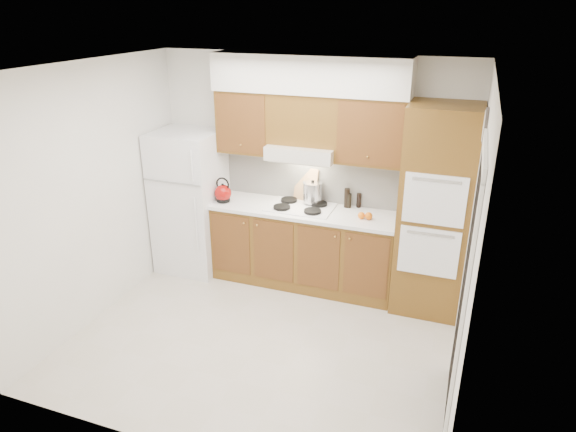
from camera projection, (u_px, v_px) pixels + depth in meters
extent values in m
plane|color=beige|center=(263.00, 338.00, 5.10)|extent=(3.60, 3.60, 0.00)
plane|color=white|center=(257.00, 68.00, 4.11)|extent=(3.60, 3.60, 0.00)
cube|color=white|center=(311.00, 170.00, 5.91)|extent=(3.60, 0.02, 2.60)
cube|color=white|center=(96.00, 194.00, 5.17)|extent=(0.02, 3.00, 2.60)
cube|color=white|center=(471.00, 247.00, 4.04)|extent=(0.02, 3.00, 2.60)
cube|color=white|center=(191.00, 202.00, 6.21)|extent=(0.75, 0.72, 1.72)
cube|color=brown|center=(304.00, 248.00, 5.97)|extent=(2.11, 0.60, 0.90)
cube|color=white|center=(304.00, 210.00, 5.78)|extent=(2.13, 0.62, 0.04)
cube|color=white|center=(312.00, 177.00, 5.92)|extent=(2.11, 0.03, 0.56)
cube|color=brown|center=(435.00, 212.00, 5.25)|extent=(0.70, 0.65, 2.20)
cube|color=brown|center=(247.00, 121.00, 5.78)|extent=(0.63, 0.33, 0.70)
cube|color=brown|center=(372.00, 131.00, 5.33)|extent=(0.73, 0.33, 0.70)
cube|color=silver|center=(303.00, 152.00, 5.62)|extent=(0.75, 0.45, 0.15)
cube|color=brown|center=(305.00, 119.00, 5.54)|extent=(0.75, 0.33, 0.55)
cube|color=silver|center=(310.00, 74.00, 5.33)|extent=(2.13, 0.36, 0.40)
cube|color=white|center=(300.00, 207.00, 5.80)|extent=(0.74, 0.50, 0.01)
cube|color=black|center=(464.00, 296.00, 3.84)|extent=(0.02, 0.90, 2.10)
cylinder|color=#3F3833|center=(485.00, 126.00, 4.20)|extent=(0.02, 0.30, 0.30)
sphere|color=maroon|center=(223.00, 193.00, 5.94)|extent=(0.22, 0.22, 0.20)
cube|color=tan|center=(306.00, 184.00, 5.94)|extent=(0.31, 0.17, 0.38)
cylinder|color=#B6B6BB|center=(313.00, 192.00, 5.85)|extent=(0.26, 0.26, 0.23)
cylinder|color=black|center=(347.00, 198.00, 5.78)|extent=(0.08, 0.08, 0.22)
cylinder|color=black|center=(359.00, 200.00, 5.79)|extent=(0.06, 0.06, 0.17)
cylinder|color=black|center=(349.00, 201.00, 5.78)|extent=(0.07, 0.07, 0.17)
sphere|color=orange|center=(369.00, 216.00, 5.47)|extent=(0.08, 0.08, 0.08)
sphere|color=orange|center=(361.00, 216.00, 5.49)|extent=(0.10, 0.10, 0.08)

